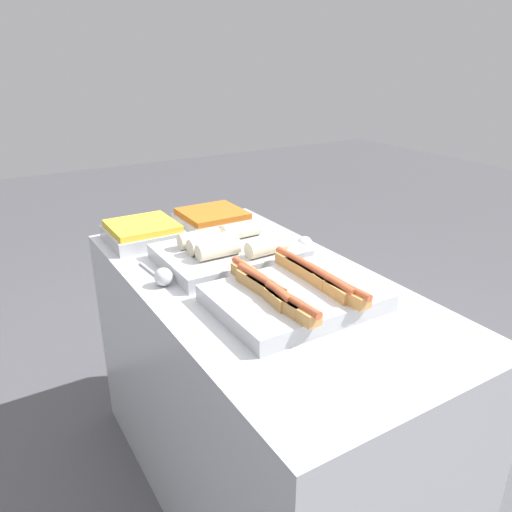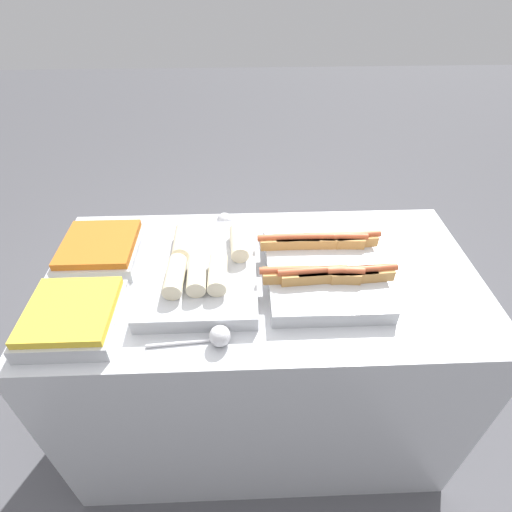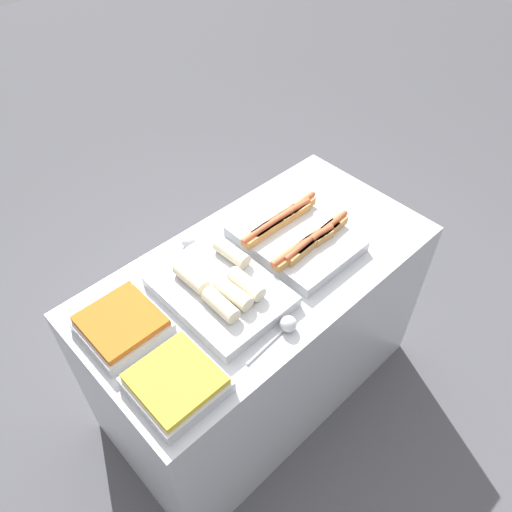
% 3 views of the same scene
% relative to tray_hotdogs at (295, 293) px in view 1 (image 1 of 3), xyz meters
% --- Properties ---
extents(ground_plane, '(12.00, 12.00, 0.00)m').
position_rel_tray_hotdogs_xyz_m(ground_plane, '(-0.20, 0.00, -0.92)').
color(ground_plane, '#4C4C51').
extents(counter, '(1.44, 0.73, 0.88)m').
position_rel_tray_hotdogs_xyz_m(counter, '(-0.20, 0.00, -0.48)').
color(counter, '#B7BABF').
rests_on(counter, ground_plane).
extents(tray_hotdogs, '(0.42, 0.47, 0.10)m').
position_rel_tray_hotdogs_xyz_m(tray_hotdogs, '(0.00, 0.00, 0.00)').
color(tray_hotdogs, '#B7BABF').
rests_on(tray_hotdogs, counter).
extents(tray_wraps, '(0.36, 0.48, 0.11)m').
position_rel_tray_hotdogs_xyz_m(tray_wraps, '(-0.40, -0.00, -0.00)').
color(tray_wraps, '#B7BABF').
rests_on(tray_wraps, counter).
extents(tray_side_front, '(0.26, 0.27, 0.07)m').
position_rel_tray_hotdogs_xyz_m(tray_side_front, '(-0.75, -0.20, -0.00)').
color(tray_side_front, '#B7BABF').
rests_on(tray_side_front, counter).
extents(tray_side_back, '(0.26, 0.27, 0.07)m').
position_rel_tray_hotdogs_xyz_m(tray_side_back, '(-0.75, 0.11, -0.00)').
color(tray_side_back, '#B7BABF').
rests_on(tray_side_back, counter).
extents(serving_spoon_near, '(0.23, 0.06, 0.06)m').
position_rel_tray_hotdogs_xyz_m(serving_spoon_near, '(-0.34, -0.28, -0.01)').
color(serving_spoon_near, silver).
rests_on(serving_spoon_near, counter).
extents(serving_spoon_far, '(0.23, 0.06, 0.06)m').
position_rel_tray_hotdogs_xyz_m(serving_spoon_far, '(-0.34, 0.28, -0.01)').
color(serving_spoon_far, silver).
rests_on(serving_spoon_far, counter).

